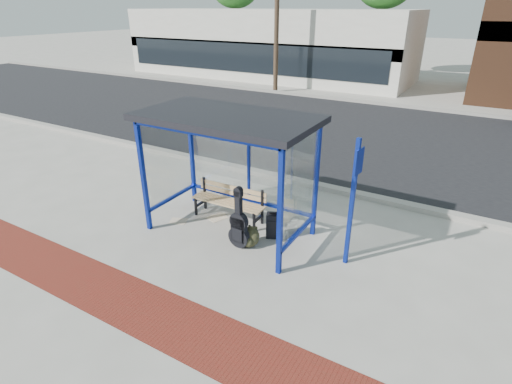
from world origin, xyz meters
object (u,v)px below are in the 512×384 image
Objects in this scene: bench at (229,200)px; backpack at (251,237)px; guitar_bag at (239,227)px; suitcase at (275,226)px.

backpack is (0.96, -0.73, -0.24)m from bench.
bench is 4.06× the size of backpack.
guitar_bag is 0.78m from suitcase.
guitar_bag is 2.90× the size of backpack.
bench reaches higher than suitcase.
bench is 1.40× the size of guitar_bag.
guitar_bag is 2.08× the size of suitcase.
suitcase is at bearing 58.52° from backpack.
bench is at bearing 136.27° from backpack.
guitar_bag is at bearing -49.04° from bench.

